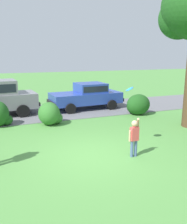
% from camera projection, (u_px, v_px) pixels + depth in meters
% --- Properties ---
extents(ground_plane, '(80.00, 80.00, 0.00)m').
position_uv_depth(ground_plane, '(92.00, 155.00, 8.02)').
color(ground_plane, '#518E42').
extents(driveway_strip, '(28.00, 4.40, 0.02)m').
position_uv_depth(driveway_strip, '(50.00, 112.00, 14.12)').
color(driveway_strip, slate).
rests_on(driveway_strip, ground).
extents(shrub_centre, '(1.16, 1.18, 1.08)m').
position_uv_depth(shrub_centre, '(50.00, 114.00, 11.46)').
color(shrub_centre, '#33702B').
rests_on(shrub_centre, ground).
extents(shrub_centre_right, '(1.31, 1.20, 1.13)m').
position_uv_depth(shrub_centre_right, '(137.00, 105.00, 13.44)').
color(shrub_centre_right, '#1E511C').
rests_on(shrub_centre_right, ground).
extents(parked_sedan, '(4.48, 2.25, 1.56)m').
position_uv_depth(parked_sedan, '(87.00, 95.00, 14.84)').
color(parked_sedan, '#28429E').
rests_on(parked_sedan, ground).
extents(child_thrower, '(0.45, 0.27, 1.29)m').
position_uv_depth(child_thrower, '(134.00, 135.00, 7.78)').
color(child_thrower, '#4C608C').
rests_on(child_thrower, ground).
extents(frisbee, '(0.28, 0.28, 0.19)m').
position_uv_depth(frisbee, '(130.00, 89.00, 8.30)').
color(frisbee, '#337FDB').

